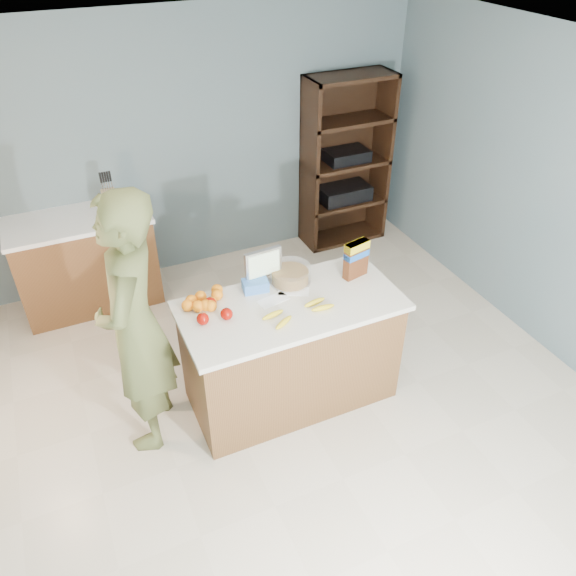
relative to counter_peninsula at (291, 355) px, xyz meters
name	(u,v)px	position (x,y,z in m)	size (l,w,h in m)	color
floor	(307,421)	(0.00, -0.30, -0.42)	(4.50, 5.00, 0.02)	beige
walls	(313,228)	(0.00, -0.30, 1.24)	(4.52, 5.02, 2.51)	slate
counter_peninsula	(291,355)	(0.00, 0.00, 0.00)	(1.56, 0.76, 0.90)	brown
back_cabinet	(87,261)	(-1.20, 1.90, 0.04)	(1.24, 0.62, 0.90)	brown
shelving_unit	(343,164)	(1.55, 2.05, 0.45)	(0.90, 0.40, 1.80)	black
person	(135,327)	(-1.05, 0.11, 0.54)	(0.70, 0.46, 1.91)	#51572D
knife_block	(110,201)	(-0.89, 1.87, 0.60)	(0.12, 0.10, 0.31)	tan
envelopes	(284,296)	(-0.01, 0.10, 0.49)	(0.42, 0.21, 0.00)	white
bananas	(299,312)	(0.00, -0.13, 0.50)	(0.52, 0.21, 0.04)	yellow
apples	(213,312)	(-0.54, 0.08, 0.53)	(0.24, 0.25, 0.08)	#8F0A03
oranges	(204,301)	(-0.55, 0.22, 0.53)	(0.32, 0.24, 0.08)	orange
blue_carton	(255,285)	(-0.17, 0.25, 0.52)	(0.18, 0.12, 0.08)	blue
salad_bowl	(290,275)	(0.11, 0.25, 0.54)	(0.30, 0.30, 0.13)	#267219
tv	(263,265)	(-0.08, 0.31, 0.64)	(0.28, 0.12, 0.28)	silver
cereal_box	(356,257)	(0.58, 0.12, 0.65)	(0.20, 0.11, 0.29)	#592B14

